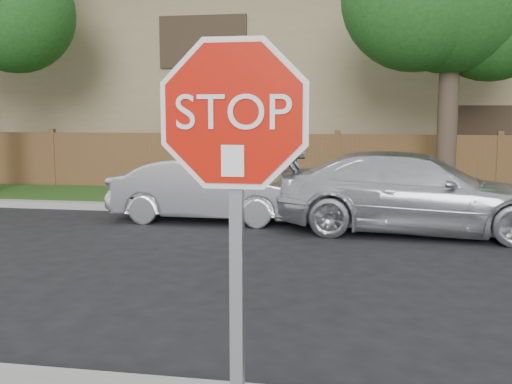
# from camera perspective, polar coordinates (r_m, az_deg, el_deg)

# --- Properties ---
(far_curb) EXTENTS (70.00, 0.30, 0.15)m
(far_curb) POSITION_cam_1_polar(r_m,az_deg,el_deg) (12.61, 7.01, -1.97)
(far_curb) COLOR gray
(far_curb) RESTS_ON ground
(grass_strip) EXTENTS (70.00, 3.00, 0.12)m
(grass_strip) POSITION_cam_1_polar(r_m,az_deg,el_deg) (14.24, 7.39, -0.95)
(grass_strip) COLOR #1E4714
(grass_strip) RESTS_ON ground
(fence) EXTENTS (70.00, 0.12, 1.60)m
(fence) POSITION_cam_1_polar(r_m,az_deg,el_deg) (15.75, 7.72, 2.57)
(fence) COLOR brown
(fence) RESTS_ON ground
(apartment_building) EXTENTS (35.20, 9.20, 7.20)m
(apartment_building) POSITION_cam_1_polar(r_m,az_deg,el_deg) (21.33, 8.53, 11.19)
(apartment_building) COLOR #867653
(apartment_building) RESTS_ON ground
(stop_sign) EXTENTS (1.01, 0.13, 2.55)m
(stop_sign) POSITION_cam_1_polar(r_m,az_deg,el_deg) (2.88, -2.04, 1.06)
(stop_sign) COLOR gray
(stop_sign) RESTS_ON sidewalk_near
(sedan_left) EXTENTS (3.83, 1.33, 1.26)m
(sedan_left) POSITION_cam_1_polar(r_m,az_deg,el_deg) (11.95, -4.56, 0.22)
(sedan_left) COLOR silver
(sedan_left) RESTS_ON ground
(sedan_right) EXTENTS (5.13, 2.40, 1.45)m
(sedan_right) POSITION_cam_1_polar(r_m,az_deg,el_deg) (11.13, 14.91, -0.08)
(sedan_right) COLOR silver
(sedan_right) RESTS_ON ground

